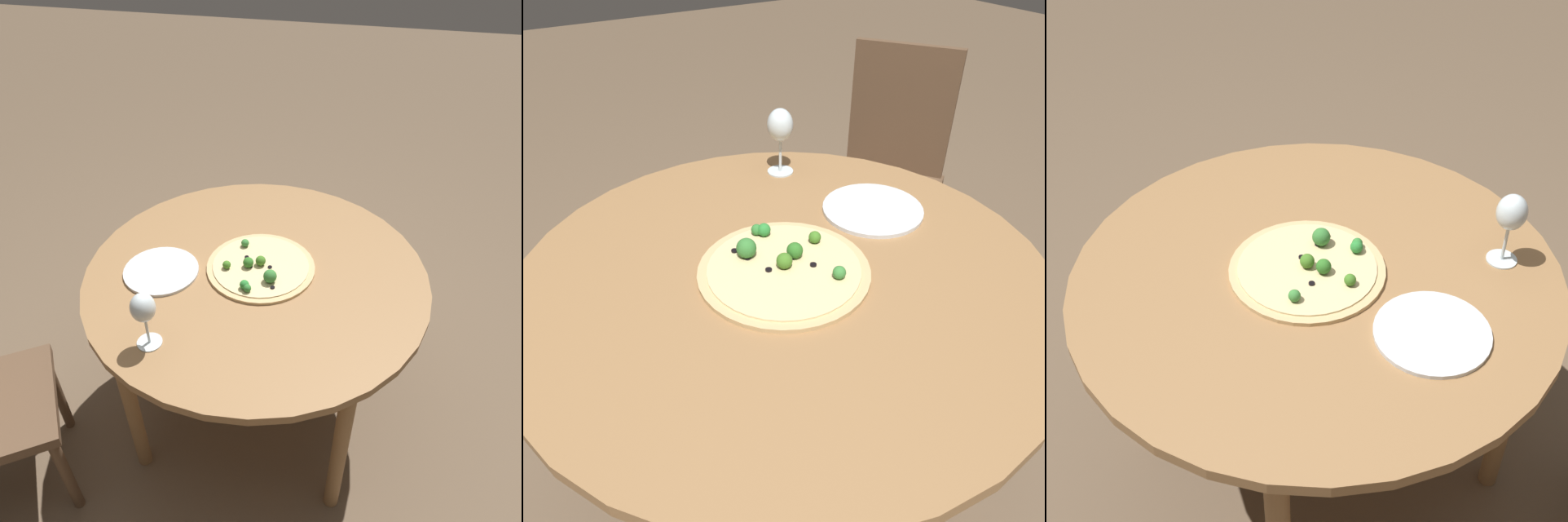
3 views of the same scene
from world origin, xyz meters
TOP-DOWN VIEW (x-y plane):
  - ground_plane at (0.00, 0.00)m, footprint 12.00×12.00m
  - dining_table at (0.00, 0.00)m, footprint 1.12×1.12m
  - pizza at (-0.01, -0.01)m, footprint 0.36×0.36m
  - wine_glass at (0.22, 0.37)m, footprint 0.07×0.07m
  - plate_near at (0.30, 0.07)m, footprint 0.25×0.25m

SIDE VIEW (x-z plane):
  - ground_plane at x=0.00m, z-range 0.00..0.00m
  - dining_table at x=0.00m, z-range 0.28..0.99m
  - plate_near at x=0.30m, z-range 0.70..0.71m
  - pizza at x=-0.01m, z-range 0.69..0.74m
  - wine_glass at x=0.22m, z-range 0.74..0.92m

